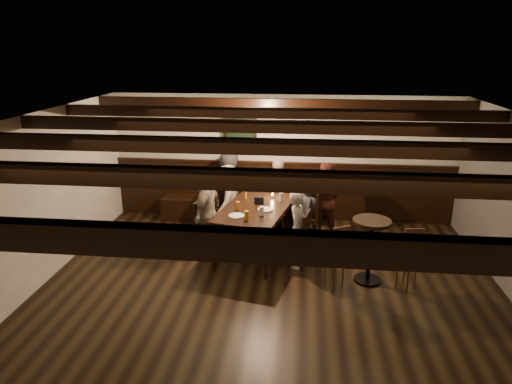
# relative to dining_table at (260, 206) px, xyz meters

# --- Properties ---
(room) EXTENTS (7.00, 7.00, 7.00)m
(room) POSITION_rel_dining_table_xyz_m (-0.00, 0.19, 0.34)
(room) COLOR black
(room) RESTS_ON ground
(dining_table) EXTENTS (1.39, 2.29, 0.80)m
(dining_table) POSITION_rel_dining_table_xyz_m (0.00, 0.00, 0.00)
(dining_table) COLOR black
(dining_table) RESTS_ON floor
(chair_left_near) EXTENTS (0.54, 0.54, 0.99)m
(chair_left_near) POSITION_rel_dining_table_xyz_m (-0.61, 0.59, -0.43)
(chair_left_near) COLOR black
(chair_left_near) RESTS_ON floor
(chair_left_far) EXTENTS (0.49, 0.49, 0.90)m
(chair_left_far) POSITION_rel_dining_table_xyz_m (-0.80, -0.29, -0.46)
(chair_left_far) COLOR black
(chair_left_far) RESTS_ON floor
(chair_right_near) EXTENTS (0.52, 0.52, 0.96)m
(chair_right_near) POSITION_rel_dining_table_xyz_m (0.80, 0.29, -0.44)
(chair_right_near) COLOR black
(chair_right_near) RESTS_ON floor
(chair_right_far) EXTENTS (0.48, 0.48, 0.89)m
(chair_right_far) POSITION_rel_dining_table_xyz_m (0.61, -0.59, -0.46)
(chair_right_far) COLOR black
(chair_right_far) RESTS_ON floor
(person_bench_left) EXTENTS (0.77, 0.59, 1.41)m
(person_bench_left) POSITION_rel_dining_table_xyz_m (-0.69, 1.07, -0.03)
(person_bench_left) COLOR #2B2B2E
(person_bench_left) RESTS_ON floor
(person_bench_centre) EXTENTS (0.53, 0.41, 1.30)m
(person_bench_centre) POSITION_rel_dining_table_xyz_m (0.22, 1.03, -0.09)
(person_bench_centre) COLOR gray
(person_bench_centre) RESTS_ON floor
(person_bench_right) EXTENTS (0.74, 0.63, 1.34)m
(person_bench_right) POSITION_rel_dining_table_xyz_m (1.07, 0.69, -0.07)
(person_bench_right) COLOR maroon
(person_bench_right) RESTS_ON floor
(person_left_near) EXTENTS (0.63, 0.89, 1.26)m
(person_left_near) POSITION_rel_dining_table_xyz_m (-0.64, 0.60, -0.11)
(person_left_near) COLOR gray
(person_left_near) RESTS_ON floor
(person_left_far) EXTENTS (0.51, 0.87, 1.40)m
(person_left_far) POSITION_rel_dining_table_xyz_m (-0.83, -0.28, -0.04)
(person_left_far) COLOR #9E927E
(person_left_far) RESTS_ON floor
(person_right_near) EXTENTS (0.50, 0.65, 1.20)m
(person_right_near) POSITION_rel_dining_table_xyz_m (0.83, 0.28, -0.14)
(person_right_near) COLOR #28272A
(person_right_near) RESTS_ON floor
(person_right_far) EXTENTS (0.38, 0.49, 1.21)m
(person_right_far) POSITION_rel_dining_table_xyz_m (0.64, -0.60, -0.13)
(person_right_far) COLOR #B6A99A
(person_right_far) RESTS_ON floor
(pint_a) EXTENTS (0.07, 0.07, 0.14)m
(pint_a) POSITION_rel_dining_table_xyz_m (-0.12, 0.74, 0.14)
(pint_a) COLOR #BF7219
(pint_a) RESTS_ON dining_table
(pint_b) EXTENTS (0.07, 0.07, 0.14)m
(pint_b) POSITION_rel_dining_table_xyz_m (0.38, 0.58, 0.14)
(pint_b) COLOR #BF7219
(pint_b) RESTS_ON dining_table
(pint_c) EXTENTS (0.07, 0.07, 0.14)m
(pint_c) POSITION_rel_dining_table_xyz_m (-0.27, 0.16, 0.14)
(pint_c) COLOR #BF7219
(pint_c) RESTS_ON dining_table
(pint_d) EXTENTS (0.07, 0.07, 0.14)m
(pint_d) POSITION_rel_dining_table_xyz_m (0.34, 0.13, 0.14)
(pint_d) COLOR silver
(pint_d) RESTS_ON dining_table
(pint_e) EXTENTS (0.07, 0.07, 0.14)m
(pint_e) POSITION_rel_dining_table_xyz_m (-0.31, -0.39, 0.14)
(pint_e) COLOR #BF7219
(pint_e) RESTS_ON dining_table
(pint_f) EXTENTS (0.07, 0.07, 0.14)m
(pint_f) POSITION_rel_dining_table_xyz_m (0.08, -0.58, 0.14)
(pint_f) COLOR silver
(pint_f) RESTS_ON dining_table
(pint_g) EXTENTS (0.07, 0.07, 0.14)m
(pint_g) POSITION_rel_dining_table_xyz_m (-0.12, -0.79, 0.14)
(pint_g) COLOR #BF7219
(pint_g) RESTS_ON dining_table
(plate_near) EXTENTS (0.24, 0.24, 0.01)m
(plate_near) POSITION_rel_dining_table_xyz_m (-0.30, -0.65, 0.07)
(plate_near) COLOR white
(plate_near) RESTS_ON dining_table
(plate_far) EXTENTS (0.24, 0.24, 0.01)m
(plate_far) POSITION_rel_dining_table_xyz_m (0.11, -0.33, 0.07)
(plate_far) COLOR white
(plate_far) RESTS_ON dining_table
(condiment_caddy) EXTENTS (0.15, 0.10, 0.12)m
(condiment_caddy) POSITION_rel_dining_table_xyz_m (-0.01, -0.05, 0.13)
(condiment_caddy) COLOR black
(condiment_caddy) RESTS_ON dining_table
(candle) EXTENTS (0.05, 0.05, 0.05)m
(candle) POSITION_rel_dining_table_xyz_m (0.18, 0.27, 0.09)
(candle) COLOR beige
(candle) RESTS_ON dining_table
(high_top_table) EXTENTS (0.54, 0.54, 0.95)m
(high_top_table) POSITION_rel_dining_table_xyz_m (1.66, -0.98, -0.11)
(high_top_table) COLOR black
(high_top_table) RESTS_ON floor
(bar_stool_left) EXTENTS (0.34, 0.35, 0.96)m
(bar_stool_left) POSITION_rel_dining_table_xyz_m (1.17, -1.18, -0.38)
(bar_stool_left) COLOR #342110
(bar_stool_left) RESTS_ON floor
(bar_stool_right) EXTENTS (0.31, 0.33, 0.96)m
(bar_stool_right) POSITION_rel_dining_table_xyz_m (2.17, -1.13, -0.38)
(bar_stool_right) COLOR #342110
(bar_stool_right) RESTS_ON floor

